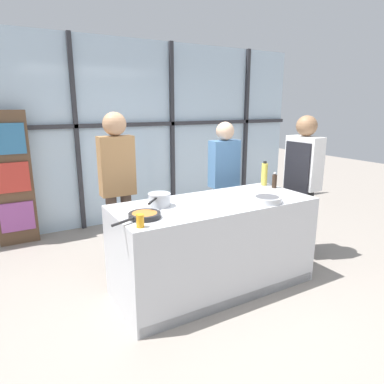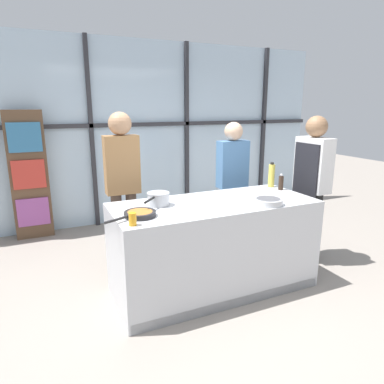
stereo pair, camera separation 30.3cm
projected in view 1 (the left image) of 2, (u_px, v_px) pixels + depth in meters
The scene contains 14 objects.
ground_plane at pixel (213, 286), 3.57m from camera, with size 18.00×18.00×0.00m, color gray.
back_window_wall at pixel (127, 133), 5.32m from camera, with size 6.40×0.10×2.80m.
bookshelf at pixel (12, 179), 4.50m from camera, with size 0.49×0.19×1.78m.
demo_island at pixel (214, 245), 3.45m from camera, with size 2.00×0.84×0.91m.
chef at pixel (302, 178), 4.09m from camera, with size 0.24×0.44×1.72m.
spectator_far_left at pixel (117, 180), 3.68m from camera, with size 0.37×0.25×1.77m.
spectator_center_left at pixel (224, 176), 4.38m from camera, with size 0.39×0.23×1.63m.
frying_pan at pixel (144, 215), 2.85m from camera, with size 0.46×0.29×0.04m.
saucepan at pixel (159, 199), 3.17m from camera, with size 0.30×0.32×0.12m.
white_plate at pixel (257, 196), 3.54m from camera, with size 0.25×0.25×0.01m, color white.
mixing_bowl at pixel (267, 199), 3.32m from camera, with size 0.28×0.28×0.06m.
oil_bottle at pixel (264, 174), 4.00m from camera, with size 0.07×0.07×0.29m.
pepper_grinder at pixel (274, 181), 3.88m from camera, with size 0.05×0.05×0.18m.
juice_glass_near at pixel (140, 221), 2.63m from camera, with size 0.06×0.06×0.10m, color orange.
Camera 1 is at (-1.79, -2.68, 1.83)m, focal length 32.00 mm.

